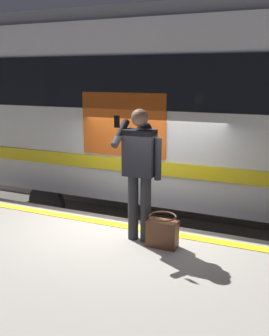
% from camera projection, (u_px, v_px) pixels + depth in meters
% --- Properties ---
extents(ground_plane, '(25.16, 25.16, 0.00)m').
position_uv_depth(ground_plane, '(130.00, 281.00, 6.13)').
color(ground_plane, '#4C4742').
extents(safety_line, '(14.98, 0.16, 0.01)m').
position_uv_depth(safety_line, '(121.00, 225.00, 5.60)').
color(safety_line, yellow).
rests_on(safety_line, platform).
extents(track_rail_near, '(19.86, 0.08, 0.16)m').
position_uv_depth(track_rail_near, '(163.00, 237.00, 7.60)').
color(track_rail_near, slate).
rests_on(track_rail_near, ground).
extents(track_rail_far, '(19.86, 0.08, 0.16)m').
position_uv_depth(track_rail_far, '(184.00, 213.00, 8.88)').
color(track_rail_far, slate).
rests_on(track_rail_far, ground).
extents(train_carriage, '(12.96, 2.84, 4.22)m').
position_uv_depth(train_carriage, '(267.00, 108.00, 6.96)').
color(train_carriage, silver).
rests_on(train_carriage, ground).
extents(passenger, '(0.57, 0.55, 1.76)m').
position_uv_depth(passenger, '(140.00, 165.00, 4.89)').
color(passenger, '#262628').
rests_on(passenger, platform).
extents(handbag, '(0.40, 0.36, 0.43)m').
position_uv_depth(handbag, '(162.00, 232.00, 4.88)').
color(handbag, '#59331E').
rests_on(handbag, platform).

